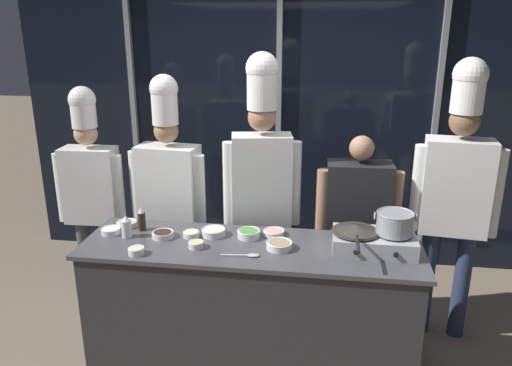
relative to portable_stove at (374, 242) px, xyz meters
name	(u,v)px	position (x,y,z in m)	size (l,w,h in m)	color
ground_plane	(251,363)	(-0.79, -0.04, -0.98)	(24.00, 24.00, 0.00)	#7F705B
window_wall_back	(279,127)	(-0.79, 1.73, 0.37)	(5.07, 0.09, 2.70)	black
demo_counter	(251,306)	(-0.79, -0.04, -0.52)	(2.24, 0.65, 0.92)	#2D2D30
portable_stove	(374,242)	(0.00, 0.00, 0.00)	(0.52, 0.33, 0.12)	#B2B5BA
frying_pan	(356,229)	(-0.12, 0.00, 0.09)	(0.31, 0.53, 0.05)	#38332D
stock_pot	(395,223)	(0.12, 0.00, 0.14)	(0.26, 0.23, 0.14)	#93969B
squeeze_bottle_clear	(126,227)	(-1.65, -0.03, 0.01)	(0.07, 0.07, 0.15)	white
squeeze_bottle_soy	(142,219)	(-1.58, 0.09, 0.02)	(0.05, 0.05, 0.17)	#332319
prep_bowl_onion	(136,251)	(-1.48, -0.28, -0.03)	(0.10, 0.10, 0.05)	white
prep_bowl_scallions	(249,233)	(-0.82, 0.08, -0.03)	(0.16, 0.16, 0.05)	white
prep_bowl_mushrooms	(279,245)	(-0.60, -0.07, -0.03)	(0.17, 0.17, 0.05)	white
prep_bowl_ginger	(196,244)	(-1.14, -0.13, -0.03)	(0.10, 0.10, 0.04)	white
prep_bowl_noodles	(191,234)	(-1.21, 0.03, -0.04)	(0.11, 0.11, 0.04)	white
prep_bowl_rice	(111,230)	(-1.78, 0.00, -0.04)	(0.13, 0.13, 0.04)	white
prep_bowl_soy_glaze	(163,234)	(-1.40, 0.00, -0.04)	(0.15, 0.15, 0.04)	white
prep_bowl_garlic	(213,232)	(-1.07, 0.08, -0.03)	(0.16, 0.16, 0.05)	white
prep_bowl_shrimp	(274,232)	(-0.66, 0.14, -0.04)	(0.15, 0.15, 0.04)	white
prep_bowl_chicken	(127,223)	(-1.72, 0.14, -0.04)	(0.14, 0.14, 0.04)	white
serving_spoon_slotted	(248,255)	(-0.78, -0.21, -0.05)	(0.25, 0.06, 0.02)	#B2B5BA
chef_head	(91,185)	(-2.19, 0.58, 0.09)	(0.56, 0.24, 1.86)	#4C4C51
chef_sous	(169,186)	(-1.53, 0.57, 0.11)	(0.61, 0.29, 1.96)	#232326
chef_line	(262,175)	(-0.79, 0.50, 0.26)	(0.57, 0.30, 2.13)	#2D3856
person_guest	(357,218)	(-0.08, 0.52, -0.05)	(0.62, 0.26, 1.55)	#4C4C51
chef_pastry	(456,185)	(0.60, 0.54, 0.23)	(0.61, 0.29, 2.10)	#2D3856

